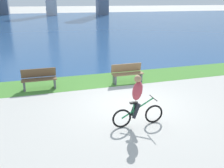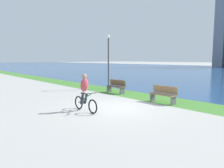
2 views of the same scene
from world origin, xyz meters
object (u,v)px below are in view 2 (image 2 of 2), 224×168
cyclist_lead (85,93)px  lamppost_tall (108,54)px  bench_far_along_path (116,86)px  bench_near_path (163,94)px

cyclist_lead → lamppost_tall: bearing=131.4°
cyclist_lead → lamppost_tall: 7.35m
lamppost_tall → bench_far_along_path: bearing=-25.7°
bench_near_path → bench_far_along_path: size_ratio=1.00×
cyclist_lead → bench_near_path: bearing=73.6°
lamppost_tall → cyclist_lead: bearing=-48.6°
bench_far_along_path → lamppost_tall: (-1.88, 0.90, 2.23)m
bench_far_along_path → cyclist_lead: bearing=-57.5°
bench_near_path → lamppost_tall: (-5.92, 1.23, 2.23)m
bench_far_along_path → lamppost_tall: 3.05m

